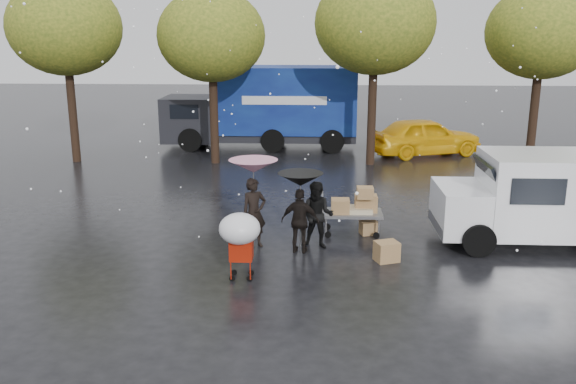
{
  "coord_description": "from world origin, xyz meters",
  "views": [
    {
      "loc": [
        0.46,
        -13.06,
        5.01
      ],
      "look_at": [
        -0.23,
        1.0,
        1.25
      ],
      "focal_mm": 38.0,
      "sensor_mm": 36.0,
      "label": 1
    }
  ],
  "objects_px": {
    "person_black": "(300,221)",
    "vendor_cart": "(355,207)",
    "blue_truck": "(267,107)",
    "yellow_taxi": "(425,136)",
    "person_pink": "(254,213)",
    "shopping_cart": "(240,232)",
    "white_van": "(548,197)"
  },
  "relations": [
    {
      "from": "blue_truck",
      "to": "yellow_taxi",
      "type": "distance_m",
      "value": 6.85
    },
    {
      "from": "blue_truck",
      "to": "yellow_taxi",
      "type": "bearing_deg",
      "value": -12.01
    },
    {
      "from": "person_black",
      "to": "vendor_cart",
      "type": "bearing_deg",
      "value": -125.24
    },
    {
      "from": "blue_truck",
      "to": "white_van",
      "type": "bearing_deg",
      "value": -57.48
    },
    {
      "from": "yellow_taxi",
      "to": "person_black",
      "type": "bearing_deg",
      "value": 138.71
    },
    {
      "from": "white_van",
      "to": "yellow_taxi",
      "type": "height_order",
      "value": "white_van"
    },
    {
      "from": "vendor_cart",
      "to": "white_van",
      "type": "distance_m",
      "value": 4.58
    },
    {
      "from": "person_pink",
      "to": "white_van",
      "type": "xyz_separation_m",
      "value": [
        6.98,
        0.59,
        0.33
      ]
    },
    {
      "from": "shopping_cart",
      "to": "yellow_taxi",
      "type": "xyz_separation_m",
      "value": [
        5.95,
        13.38,
        -0.28
      ]
    },
    {
      "from": "person_black",
      "to": "person_pink",
      "type": "bearing_deg",
      "value": -6.74
    },
    {
      "from": "shopping_cart",
      "to": "white_van",
      "type": "xyz_separation_m",
      "value": [
        7.05,
        2.67,
        0.1
      ]
    },
    {
      "from": "person_pink",
      "to": "shopping_cart",
      "type": "bearing_deg",
      "value": -121.94
    },
    {
      "from": "vendor_cart",
      "to": "shopping_cart",
      "type": "height_order",
      "value": "shopping_cart"
    },
    {
      "from": "vendor_cart",
      "to": "shopping_cart",
      "type": "xyz_separation_m",
      "value": [
        -2.51,
        -3.12,
        0.34
      ]
    },
    {
      "from": "person_black",
      "to": "blue_truck",
      "type": "distance_m",
      "value": 13.2
    },
    {
      "from": "person_pink",
      "to": "shopping_cart",
      "type": "xyz_separation_m",
      "value": [
        -0.07,
        -2.08,
        0.23
      ]
    },
    {
      "from": "person_pink",
      "to": "person_black",
      "type": "xyz_separation_m",
      "value": [
        1.1,
        -0.32,
        -0.08
      ]
    },
    {
      "from": "person_pink",
      "to": "blue_truck",
      "type": "xyz_separation_m",
      "value": [
        -0.75,
        12.71,
        0.92
      ]
    },
    {
      "from": "person_pink",
      "to": "blue_truck",
      "type": "bearing_deg",
      "value": 63.3
    },
    {
      "from": "person_pink",
      "to": "person_black",
      "type": "bearing_deg",
      "value": -46.33
    },
    {
      "from": "blue_truck",
      "to": "person_black",
      "type": "bearing_deg",
      "value": -81.94
    },
    {
      "from": "person_black",
      "to": "vendor_cart",
      "type": "distance_m",
      "value": 1.91
    },
    {
      "from": "white_van",
      "to": "blue_truck",
      "type": "relative_size",
      "value": 0.59
    },
    {
      "from": "person_black",
      "to": "vendor_cart",
      "type": "relative_size",
      "value": 1.0
    },
    {
      "from": "shopping_cart",
      "to": "person_black",
      "type": "bearing_deg",
      "value": 56.48
    },
    {
      "from": "blue_truck",
      "to": "person_pink",
      "type": "bearing_deg",
      "value": -86.64
    },
    {
      "from": "person_black",
      "to": "shopping_cart",
      "type": "distance_m",
      "value": 2.14
    },
    {
      "from": "vendor_cart",
      "to": "white_van",
      "type": "bearing_deg",
      "value": -5.57
    },
    {
      "from": "person_pink",
      "to": "person_black",
      "type": "relative_size",
      "value": 1.1
    },
    {
      "from": "person_pink",
      "to": "yellow_taxi",
      "type": "bearing_deg",
      "value": 32.45
    },
    {
      "from": "person_black",
      "to": "white_van",
      "type": "bearing_deg",
      "value": -161.64
    },
    {
      "from": "person_black",
      "to": "yellow_taxi",
      "type": "height_order",
      "value": "yellow_taxi"
    }
  ]
}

